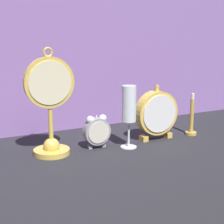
# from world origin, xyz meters

# --- Properties ---
(ground_plane) EXTENTS (4.00, 4.00, 0.00)m
(ground_plane) POSITION_xyz_m (0.00, 0.00, 0.00)
(ground_plane) COLOR #232328
(fabric_backdrop_drape) EXTENTS (1.52, 0.01, 0.62)m
(fabric_backdrop_drape) POSITION_xyz_m (0.00, 0.33, 0.31)
(fabric_backdrop_drape) COLOR #8460A8
(fabric_backdrop_drape) RESTS_ON ground_plane
(pocket_watch_on_stand) EXTENTS (0.15, 0.11, 0.33)m
(pocket_watch_on_stand) POSITION_xyz_m (-0.21, 0.08, 0.14)
(pocket_watch_on_stand) COLOR gold
(pocket_watch_on_stand) RESTS_ON ground_plane
(alarm_clock_twin_bell) EXTENTS (0.09, 0.03, 0.11)m
(alarm_clock_twin_bell) POSITION_xyz_m (-0.06, 0.07, 0.06)
(alarm_clock_twin_bell) COLOR gray
(alarm_clock_twin_bell) RESTS_ON ground_plane
(mantel_clock_silver) EXTENTS (0.15, 0.04, 0.19)m
(mantel_clock_silver) POSITION_xyz_m (0.16, 0.07, 0.09)
(mantel_clock_silver) COLOR gold
(mantel_clock_silver) RESTS_ON ground_plane
(champagne_flute) EXTENTS (0.05, 0.05, 0.20)m
(champagne_flute) POSITION_xyz_m (0.03, 0.03, 0.13)
(champagne_flute) COLOR silver
(champagne_flute) RESTS_ON ground_plane
(brass_candlestick) EXTENTS (0.04, 0.04, 0.15)m
(brass_candlestick) POSITION_xyz_m (0.31, 0.06, 0.05)
(brass_candlestick) COLOR gold
(brass_candlestick) RESTS_ON ground_plane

